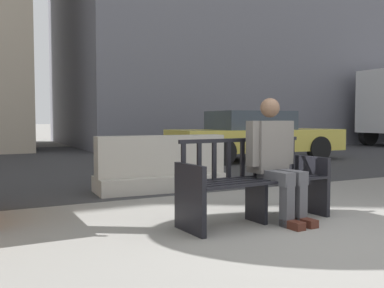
{
  "coord_description": "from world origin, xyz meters",
  "views": [
    {
      "loc": [
        -2.82,
        -2.79,
        1.08
      ],
      "look_at": [
        -0.19,
        2.38,
        0.75
      ],
      "focal_mm": 40.0,
      "sensor_mm": 36.0,
      "label": 1
    }
  ],
  "objects_px": {
    "car_taxi_near": "(254,136)",
    "jersey_barrier_centre": "(162,168)",
    "street_bench": "(255,184)",
    "seated_person": "(275,156)"
  },
  "relations": [
    {
      "from": "jersey_barrier_centre",
      "to": "car_taxi_near",
      "type": "distance_m",
      "value": 5.29
    },
    {
      "from": "seated_person",
      "to": "jersey_barrier_centre",
      "type": "xyz_separation_m",
      "value": [
        -0.33,
        2.33,
        -0.35
      ]
    },
    {
      "from": "street_bench",
      "to": "jersey_barrier_centre",
      "type": "height_order",
      "value": "street_bench"
    },
    {
      "from": "street_bench",
      "to": "jersey_barrier_centre",
      "type": "xyz_separation_m",
      "value": [
        -0.1,
        2.29,
        -0.06
      ]
    },
    {
      "from": "street_bench",
      "to": "seated_person",
      "type": "distance_m",
      "value": 0.37
    },
    {
      "from": "seated_person",
      "to": "car_taxi_near",
      "type": "height_order",
      "value": "seated_person"
    },
    {
      "from": "street_bench",
      "to": "car_taxi_near",
      "type": "bearing_deg",
      "value": 54.83
    },
    {
      "from": "street_bench",
      "to": "car_taxi_near",
      "type": "height_order",
      "value": "car_taxi_near"
    },
    {
      "from": "car_taxi_near",
      "to": "jersey_barrier_centre",
      "type": "bearing_deg",
      "value": -140.61
    },
    {
      "from": "seated_person",
      "to": "car_taxi_near",
      "type": "relative_size",
      "value": 0.28
    }
  ]
}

